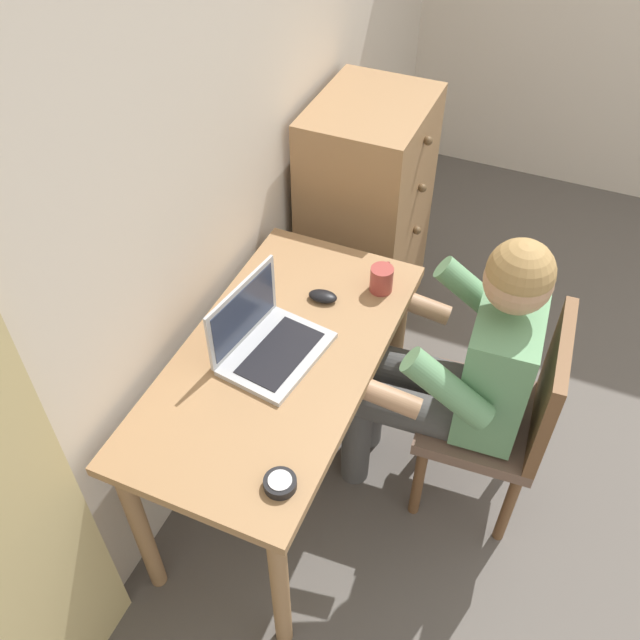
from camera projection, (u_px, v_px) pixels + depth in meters
The scene contains 9 objects.
wall_back at pixel (224, 125), 2.20m from camera, with size 4.80×0.05×2.50m, color beige.
desk at pixel (280, 378), 2.26m from camera, with size 1.18×0.60×0.74m.
dresser at pixel (366, 218), 3.03m from camera, with size 0.57×0.48×1.08m.
chair at pixel (505, 413), 2.33m from camera, with size 0.44×0.43×0.87m.
person_seated at pixel (460, 363), 2.25m from camera, with size 0.55×0.60×1.19m.
laptop at pixel (266, 339), 2.15m from camera, with size 0.37×0.30×0.24m.
computer_mouse at pixel (323, 296), 2.35m from camera, with size 0.06×0.10×0.03m, color black.
desk_clock at pixel (280, 483), 1.83m from camera, with size 0.09×0.09×0.03m.
coffee_mug at pixel (382, 279), 2.36m from camera, with size 0.12×0.08×0.09m.
Camera 1 is at (-1.72, 1.13, 2.35)m, focal length 38.62 mm.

